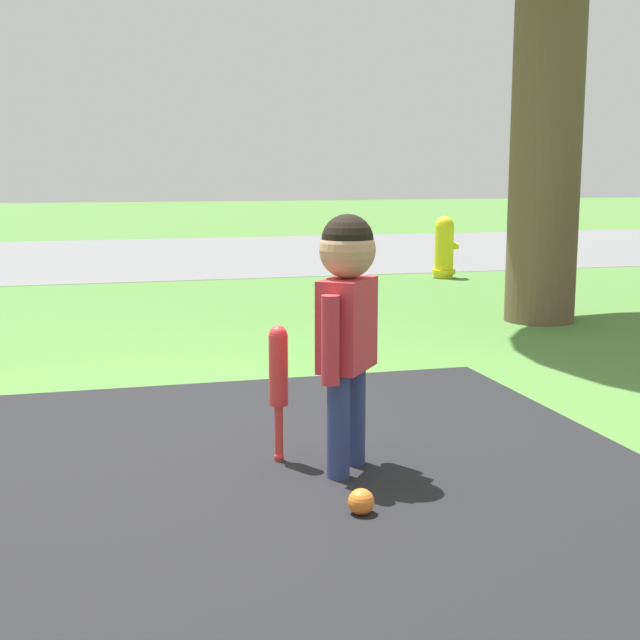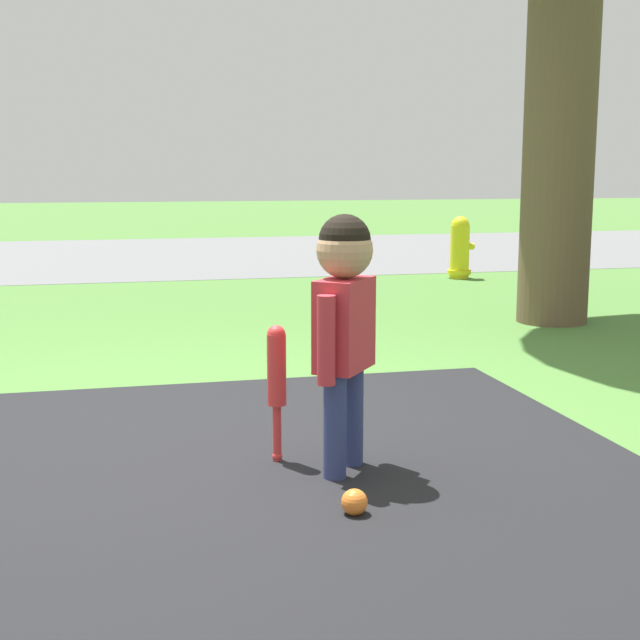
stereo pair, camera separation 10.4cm
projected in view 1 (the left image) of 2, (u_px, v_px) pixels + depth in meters
ground_plane at (205, 437)px, 3.96m from camera, size 60.00×60.00×0.00m
street_strip at (119, 256)px, 12.24m from camera, size 40.00×6.00×0.01m
child at (347, 307)px, 3.40m from camera, size 0.29×0.34×1.01m
baseball_bat at (278, 374)px, 3.56m from camera, size 0.08×0.08×0.56m
sports_ball at (361, 502)px, 3.06m from camera, size 0.09×0.09×0.09m
fire_hydrant at (444, 248)px, 9.73m from camera, size 0.29×0.26×0.68m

